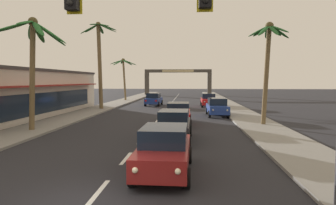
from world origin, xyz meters
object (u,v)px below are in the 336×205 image
at_px(traffic_signal_mast, 211,15).
at_px(town_gateway_arch, 178,78).
at_px(palm_left_farthest, 124,69).
at_px(sedan_parked_mid_kerb, 217,107).
at_px(palm_right_second, 268,51).
at_px(palm_left_third, 99,52).
at_px(sedan_third_in_queue, 174,125).
at_px(sedan_parked_nearest_kerb, 208,100).
at_px(palm_left_second, 33,47).
at_px(storefront_strip_left, 5,93).
at_px(sedan_lead_at_stop_bar, 164,150).
at_px(sedan_oncoming_far, 154,99).
at_px(sedan_fifth_in_queue, 178,114).

relative_size(traffic_signal_mast, town_gateway_arch, 0.71).
xyz_separation_m(palm_left_farthest, town_gateway_arch, (8.11, 19.18, -1.34)).
distance_m(sedan_parked_mid_kerb, palm_right_second, 8.15).
bearing_deg(palm_left_third, sedan_parked_mid_kerb, -21.28).
bearing_deg(sedan_third_in_queue, town_gateway_arch, 92.08).
bearing_deg(sedan_parked_nearest_kerb, palm_left_third, -158.50).
bearing_deg(sedan_third_in_queue, palm_left_second, 167.11).
bearing_deg(traffic_signal_mast, sedan_third_in_queue, 99.33).
bearing_deg(storefront_strip_left, palm_right_second, -7.37).
xyz_separation_m(palm_left_farthest, palm_right_second, (16.48, -25.68, 0.27)).
xyz_separation_m(palm_left_second, palm_left_third, (-0.18, 14.67, 1.05)).
distance_m(traffic_signal_mast, sedan_parked_mid_kerb, 20.86).
bearing_deg(town_gateway_arch, palm_right_second, -79.42).
relative_size(sedan_third_in_queue, palm_left_second, 0.61).
relative_size(sedan_lead_at_stop_bar, town_gateway_arch, 0.30).
bearing_deg(palm_left_third, storefront_strip_left, -127.05).
relative_size(palm_right_second, town_gateway_arch, 0.50).
bearing_deg(sedan_parked_nearest_kerb, sedan_oncoming_far, 171.62).
relative_size(sedan_parked_mid_kerb, palm_left_second, 0.61).
bearing_deg(palm_left_third, sedan_lead_at_stop_bar, -67.53).
distance_m(palm_left_farthest, palm_right_second, 30.51).
xyz_separation_m(sedan_lead_at_stop_bar, storefront_strip_left, (-15.47, 14.49, 1.35)).
xyz_separation_m(sedan_parked_mid_kerb, palm_left_third, (-12.85, 5.00, 5.70)).
xyz_separation_m(sedan_oncoming_far, palm_left_farthest, (-6.00, 8.68, 4.36)).
relative_size(sedan_parked_nearest_kerb, sedan_parked_mid_kerb, 0.99).
bearing_deg(storefront_strip_left, palm_left_second, -46.10).
distance_m(sedan_parked_nearest_kerb, town_gateway_arch, 29.52).
bearing_deg(sedan_lead_at_stop_bar, palm_left_second, 139.12).
xyz_separation_m(traffic_signal_mast, sedan_lead_at_stop_bar, (-1.43, 2.74, -4.16)).
xyz_separation_m(traffic_signal_mast, storefront_strip_left, (-16.91, 17.23, -2.81)).
bearing_deg(palm_left_farthest, sedan_oncoming_far, -55.32).
height_order(palm_right_second, town_gateway_arch, palm_right_second).
distance_m(sedan_fifth_in_queue, palm_left_farthest, 27.87).
bearing_deg(sedan_parked_nearest_kerb, traffic_signal_mast, -93.49).
xyz_separation_m(traffic_signal_mast, palm_left_farthest, (-11.35, 40.06, 0.20)).
xyz_separation_m(palm_left_second, storefront_strip_left, (-6.31, 6.56, -3.30)).
bearing_deg(palm_left_second, sedan_parked_mid_kerb, 37.36).
xyz_separation_m(sedan_lead_at_stop_bar, palm_left_third, (-9.35, 22.60, 5.70)).
height_order(sedan_lead_at_stop_bar, palm_right_second, palm_right_second).
xyz_separation_m(palm_left_third, storefront_strip_left, (-6.13, -8.12, -4.35)).
bearing_deg(sedan_lead_at_stop_bar, traffic_signal_mast, -62.36).
bearing_deg(sedan_parked_nearest_kerb, palm_left_farthest, 143.58).
bearing_deg(storefront_strip_left, sedan_parked_nearest_kerb, 34.91).
relative_size(sedan_lead_at_stop_bar, palm_left_third, 0.45).
distance_m(storefront_strip_left, town_gateway_arch, 44.21).
xyz_separation_m(sedan_lead_at_stop_bar, sedan_parked_nearest_kerb, (3.28, 27.58, 0.00)).
bearing_deg(palm_left_third, palm_right_second, -34.57).
xyz_separation_m(palm_left_second, palm_right_second, (15.73, 3.71, -0.02)).
distance_m(palm_left_third, town_gateway_arch, 34.82).
bearing_deg(traffic_signal_mast, sedan_parked_mid_kerb, 84.21).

